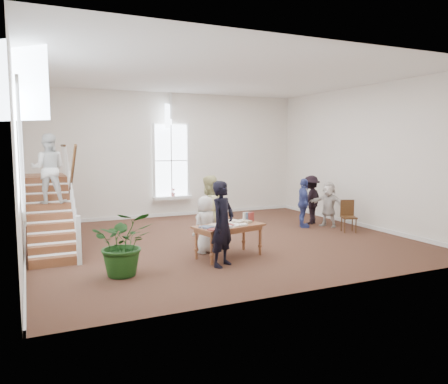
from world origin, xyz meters
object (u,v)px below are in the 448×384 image
woman_cluster_b (311,200)px  side_chair (348,214)px  elderly_woman (206,224)px  woman_cluster_c (329,204)px  library_table (229,228)px  woman_cluster_a (304,203)px  floor_plant (124,243)px  police_officer (223,224)px  person_yellow (209,212)px

woman_cluster_b → side_chair: woman_cluster_b is taller
elderly_woman → woman_cluster_c: bearing=177.3°
woman_cluster_b → woman_cluster_c: bearing=81.6°
library_table → woman_cluster_c: woman_cluster_c is taller
side_chair → woman_cluster_a: bearing=150.7°
woman_cluster_b → floor_plant: 7.59m
elderly_woman → woman_cluster_b: woman_cluster_b is taller
elderly_woman → woman_cluster_b: bearing=-175.0°
woman_cluster_a → floor_plant: size_ratio=1.17×
library_table → woman_cluster_b: woman_cluster_b is taller
police_officer → woman_cluster_b: police_officer is taller
woman_cluster_a → person_yellow: bearing=131.4°
woman_cluster_a → side_chair: bearing=-118.7°
woman_cluster_b → side_chair: 1.61m
library_table → woman_cluster_c: size_ratio=1.23×
person_yellow → woman_cluster_a: size_ratio=1.19×
police_officer → library_table: bearing=21.7°
floor_plant → police_officer: bearing=-5.4°
woman_cluster_a → side_chair: 1.43m
library_table → woman_cluster_b: size_ratio=1.10×
library_table → elderly_woman: elderly_woman is taller
person_yellow → woman_cluster_c: bearing=156.0°
person_yellow → side_chair: (4.63, 0.09, -0.40)m
person_yellow → woman_cluster_b: 4.67m
woman_cluster_b → side_chair: (0.26, -1.56, -0.27)m
elderly_woman → woman_cluster_c: size_ratio=0.97×
elderly_woman → person_yellow: 0.63m
woman_cluster_a → woman_cluster_c: woman_cluster_a is taller
woman_cluster_b → floor_plant: bearing=-2.8°
police_officer → person_yellow: 1.80m
person_yellow → woman_cluster_b: size_ratio=1.15×
police_officer → woman_cluster_a: bearing=1.6°
person_yellow → library_table: bearing=56.0°
woman_cluster_a → woman_cluster_c: bearing=-80.0°
person_yellow → woman_cluster_c: person_yellow is taller
woman_cluster_b → woman_cluster_c: (0.23, -0.65, -0.08)m
elderly_woman → floor_plant: 2.45m
library_table → police_officer: bearing=-137.4°
police_officer → floor_plant: police_officer is taller
police_officer → elderly_woman: bearing=51.7°
library_table → woman_cluster_a: size_ratio=1.13×
elderly_woman → person_yellow: person_yellow is taller
elderly_woman → woman_cluster_b: 5.14m
side_chair → person_yellow: bearing=-155.9°
library_table → person_yellow: bearing=79.6°
library_table → police_officer: size_ratio=0.95×
police_officer → person_yellow: bearing=43.4°
floor_plant → side_chair: floor_plant is taller
library_table → person_yellow: 1.13m
woman_cluster_b → library_table: bearing=4.8°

